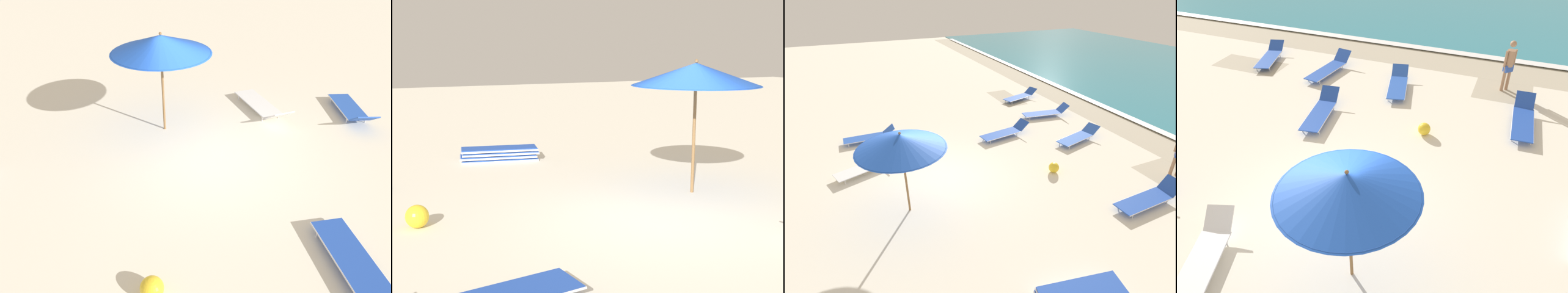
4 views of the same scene
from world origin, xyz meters
The scene contains 10 objects.
ground_plane centered at (0.00, 0.01, -0.08)m, with size 60.00×60.00×0.16m.
beach_umbrella centered at (1.08, -1.25, 2.25)m, with size 2.41×2.41×2.53m.
sun_lounger_under_umbrella centered at (-2.12, 3.61, 0.21)m, with size 0.93×2.29×0.53m.
sun_lounger_beside_umbrella centered at (-0.49, 6.24, 0.21)m, with size 1.09×2.23×0.48m.
sun_lounger_near_water_left centered at (3.71, 5.38, 0.21)m, with size 0.70×2.32×0.58m.
sun_lounger_near_water_right centered at (-6.00, 6.68, 0.21)m, with size 1.17×2.28×0.49m.
sun_lounger_mid_beach_solo centered at (-1.64, -2.10, 0.21)m, with size 1.30×2.35×0.51m.
sun_lounger_mid_beach_pair_a centered at (-3.31, 6.55, 0.21)m, with size 0.94×2.36×0.55m.
sun_lounger_mid_beach_pair_b centered at (-4.06, -1.79, 0.21)m, with size 0.63×2.07×0.51m.
beach_ball centered at (1.10, 3.83, 0.18)m, with size 0.36×0.36×0.36m.
Camera 3 is at (8.32, -2.23, 5.86)m, focal length 28.00 mm.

